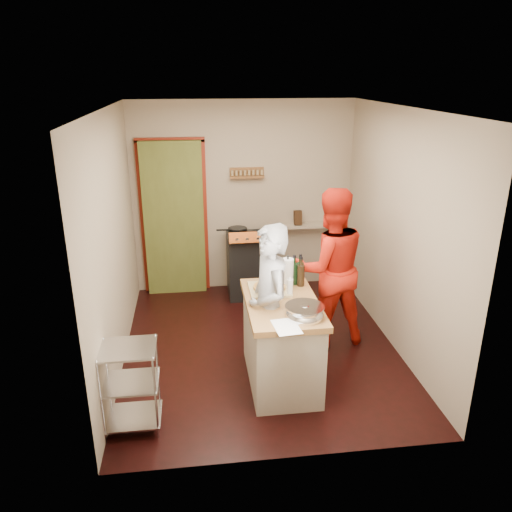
# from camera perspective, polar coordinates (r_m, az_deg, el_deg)

# --- Properties ---
(floor) EXTENTS (3.50, 3.50, 0.00)m
(floor) POSITION_cam_1_polar(r_m,az_deg,el_deg) (5.75, 0.48, -10.28)
(floor) COLOR black
(floor) RESTS_ON ground
(back_wall) EXTENTS (3.00, 0.44, 2.60)m
(back_wall) POSITION_cam_1_polar(r_m,az_deg,el_deg) (6.92, -6.79, 5.16)
(back_wall) COLOR gray
(back_wall) RESTS_ON ground
(left_wall) EXTENTS (0.04, 3.50, 2.60)m
(left_wall) POSITION_cam_1_polar(r_m,az_deg,el_deg) (5.23, -16.00, 1.38)
(left_wall) COLOR gray
(left_wall) RESTS_ON ground
(right_wall) EXTENTS (0.04, 3.50, 2.60)m
(right_wall) POSITION_cam_1_polar(r_m,az_deg,el_deg) (5.60, 15.91, 2.65)
(right_wall) COLOR gray
(right_wall) RESTS_ON ground
(ceiling) EXTENTS (3.00, 3.50, 0.02)m
(ceiling) POSITION_cam_1_polar(r_m,az_deg,el_deg) (4.96, 0.57, 16.66)
(ceiling) COLOR white
(ceiling) RESTS_ON back_wall
(stove) EXTENTS (0.60, 0.63, 1.00)m
(stove) POSITION_cam_1_polar(r_m,az_deg,el_deg) (6.83, -0.72, -0.92)
(stove) COLOR black
(stove) RESTS_ON ground
(wire_shelving) EXTENTS (0.48, 0.40, 0.80)m
(wire_shelving) POSITION_cam_1_polar(r_m,az_deg,el_deg) (4.50, -14.17, -13.96)
(wire_shelving) COLOR silver
(wire_shelving) RESTS_ON ground
(island) EXTENTS (0.69, 1.26, 1.19)m
(island) POSITION_cam_1_polar(r_m,az_deg,el_deg) (4.97, 2.95, -9.41)
(island) COLOR #B7AE9C
(island) RESTS_ON ground
(person_stripe) EXTENTS (0.51, 0.67, 1.65)m
(person_stripe) POSITION_cam_1_polar(r_m,az_deg,el_deg) (4.74, 1.51, -6.01)
(person_stripe) COLOR #AEAEB3
(person_stripe) RESTS_ON ground
(person_red) EXTENTS (0.94, 0.77, 1.79)m
(person_red) POSITION_cam_1_polar(r_m,az_deg,el_deg) (5.56, 8.33, -1.33)
(person_red) COLOR red
(person_red) RESTS_ON ground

